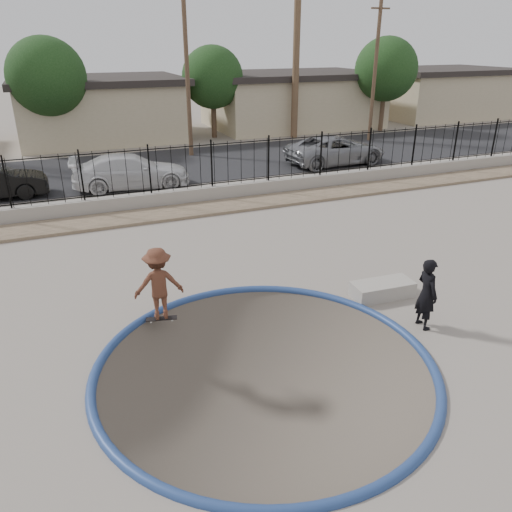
{
  "coord_description": "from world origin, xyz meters",
  "views": [
    {
      "loc": [
        -3.37,
        -8.73,
        6.15
      ],
      "look_at": [
        1.03,
        2.0,
        1.08
      ],
      "focal_mm": 35.0,
      "sensor_mm": 36.0,
      "label": 1
    }
  ],
  "objects": [
    {
      "name": "videographer",
      "position": [
        4.0,
        -0.95,
        0.85
      ],
      "size": [
        0.44,
        0.64,
        1.7
      ],
      "primitive_type": "imported",
      "rotation": [
        0.0,
        0.0,
        1.52
      ],
      "color": "black",
      "rests_on": "ground"
    },
    {
      "name": "house_east_far",
      "position": [
        28.0,
        26.5,
        1.97
      ],
      "size": [
        11.6,
        8.6,
        3.9
      ],
      "color": "tan",
      "rests_on": "ground"
    },
    {
      "name": "street_tree_mid",
      "position": [
        7.0,
        24.0,
        3.84
      ],
      "size": [
        3.96,
        3.96,
        5.83
      ],
      "color": "#473323",
      "rests_on": "ground"
    },
    {
      "name": "coping_ring",
      "position": [
        0.0,
        -1.0,
        0.0
      ],
      "size": [
        7.04,
        7.04,
        0.2
      ],
      "primitive_type": "torus",
      "color": "navy",
      "rests_on": "ground"
    },
    {
      "name": "skateboard",
      "position": [
        -1.56,
        1.6,
        0.05
      ],
      "size": [
        0.75,
        0.34,
        0.06
      ],
      "rotation": [
        0.0,
        0.0,
        -0.22
      ],
      "color": "black",
      "rests_on": "ground"
    },
    {
      "name": "street_tree_right",
      "position": [
        19.0,
        22.0,
        4.19
      ],
      "size": [
        4.32,
        4.32,
        6.36
      ],
      "color": "#473323",
      "rests_on": "ground"
    },
    {
      "name": "street_tree_left",
      "position": [
        -3.0,
        23.0,
        4.19
      ],
      "size": [
        4.32,
        4.32,
        6.36
      ],
      "color": "#473323",
      "rests_on": "ground"
    },
    {
      "name": "bowl_pit",
      "position": [
        0.0,
        -1.0,
        0.0
      ],
      "size": [
        6.84,
        6.84,
        1.8
      ],
      "primitive_type": null,
      "color": "#4E463C",
      "rests_on": "ground"
    },
    {
      "name": "ground",
      "position": [
        0.0,
        12.0,
        -1.1
      ],
      "size": [
        120.0,
        120.0,
        2.2
      ],
      "primitive_type": "cube",
      "color": "gray",
      "rests_on": "ground"
    },
    {
      "name": "car_c",
      "position": [
        -0.26,
        13.4,
        0.77
      ],
      "size": [
        5.24,
        2.51,
        1.47
      ],
      "primitive_type": "imported",
      "rotation": [
        0.0,
        0.0,
        1.48
      ],
      "color": "silver",
      "rests_on": "street"
    },
    {
      "name": "concrete_ledge",
      "position": [
        4.0,
        0.63,
        0.2
      ],
      "size": [
        1.64,
        0.8,
        0.4
      ],
      "primitive_type": "cube",
      "rotation": [
        0.0,
        0.0,
        -0.06
      ],
      "color": "#9E978C",
      "rests_on": "ground"
    },
    {
      "name": "street",
      "position": [
        0.0,
        17.0,
        0.02
      ],
      "size": [
        90.0,
        8.0,
        0.04
      ],
      "primitive_type": "cube",
      "color": "black",
      "rests_on": "ground"
    },
    {
      "name": "rock_strip",
      "position": [
        0.0,
        9.2,
        0.06
      ],
      "size": [
        42.0,
        1.6,
        0.11
      ],
      "primitive_type": "cube",
      "color": "#937D60",
      "rests_on": "ground"
    },
    {
      "name": "house_east",
      "position": [
        14.0,
        26.5,
        1.97
      ],
      "size": [
        12.6,
        8.6,
        3.9
      ],
      "color": "tan",
      "rests_on": "ground"
    },
    {
      "name": "fence",
      "position": [
        0.0,
        10.3,
        1.5
      ],
      "size": [
        40.0,
        0.04,
        1.8
      ],
      "color": "black",
      "rests_on": "retaining_wall"
    },
    {
      "name": "skater",
      "position": [
        -1.56,
        1.6,
        0.88
      ],
      "size": [
        1.19,
        0.76,
        1.76
      ],
      "primitive_type": "imported",
      "rotation": [
        0.0,
        0.0,
        3.04
      ],
      "color": "brown",
      "rests_on": "ground"
    },
    {
      "name": "utility_pole_mid",
      "position": [
        4.0,
        19.0,
        4.96
      ],
      "size": [
        1.7,
        0.24,
        9.5
      ],
      "color": "#473323",
      "rests_on": "ground"
    },
    {
      "name": "retaining_wall",
      "position": [
        0.0,
        10.3,
        0.3
      ],
      "size": [
        42.0,
        0.45,
        0.6
      ],
      "primitive_type": "cube",
      "color": "gray",
      "rests_on": "ground"
    },
    {
      "name": "house_center",
      "position": [
        0.0,
        26.5,
        1.97
      ],
      "size": [
        10.6,
        8.6,
        3.9
      ],
      "color": "tan",
      "rests_on": "ground"
    },
    {
      "name": "palm_right",
      "position": [
        12.0,
        22.0,
        7.33
      ],
      "size": [
        2.3,
        2.3,
        10.3
      ],
      "color": "brown",
      "rests_on": "ground"
    },
    {
      "name": "utility_pole_right",
      "position": [
        16.0,
        19.0,
        4.7
      ],
      "size": [
        1.7,
        0.24,
        9.0
      ],
      "color": "#473323",
      "rests_on": "ground"
    },
    {
      "name": "car_d",
      "position": [
        10.47,
        13.95,
        0.78
      ],
      "size": [
        5.48,
        2.76,
        1.49
      ],
      "primitive_type": "imported",
      "rotation": [
        0.0,
        0.0,
        1.63
      ],
      "color": "gray",
      "rests_on": "street"
    }
  ]
}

